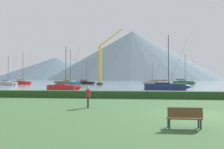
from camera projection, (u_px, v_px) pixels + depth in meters
The scene contains 17 objects.
ground_plane at pixel (200, 115), 13.27m from camera, with size 1000.00×1000.00×0.00m, color #385B33.
harbor_water at pixel (143, 82), 149.31m from camera, with size 320.00×246.00×0.00m, color gray.
hedge_line at pixel (172, 95), 24.20m from camera, with size 80.00×1.20×0.81m, color #284C23.
sailboat_slip_0 at pixel (7, 83), 72.23m from camera, with size 8.32×3.85×9.84m.
sailboat_slip_1 at pixel (64, 87), 42.82m from camera, with size 7.49×3.66×8.63m.
sailboat_slip_2 at pixel (166, 86), 43.41m from camera, with size 9.33×4.16×10.94m.
sailboat_slip_3 at pixel (69, 83), 70.03m from camera, with size 8.56×3.98×11.73m.
sailboat_slip_5 at pixel (85, 83), 86.89m from camera, with size 8.20×3.32×9.43m.
sailboat_slip_7 at pixel (184, 82), 86.32m from camera, with size 9.48×4.81×12.03m.
sailboat_slip_8 at pixel (151, 82), 94.01m from camera, with size 7.82×3.74×9.00m.
sailboat_slip_9 at pixel (22, 82), 85.47m from camera, with size 8.83×4.48×12.57m.
park_bench_near_path at pixel (184, 117), 9.64m from camera, with size 1.52×0.50×0.95m.
person_standing_walker at pixel (88, 95), 16.48m from camera, with size 0.36×0.55×1.65m.
dock_crane at pixel (101, 66), 76.77m from camera, with size 9.13×2.00×19.90m.
distant_hill_west_ridge at pixel (56, 69), 428.25m from camera, with size 234.76×234.76×43.98m, color #4C6070.
distant_hill_central_peak at pixel (132, 56), 364.29m from camera, with size 280.10×280.10×82.18m, color slate.
distant_hill_east_ridge at pixel (148, 63), 413.69m from camera, with size 181.19×181.19×63.31m, color #425666.
Camera 1 is at (-3.79, -13.85, 2.22)m, focal length 34.79 mm.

